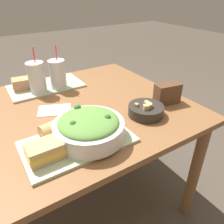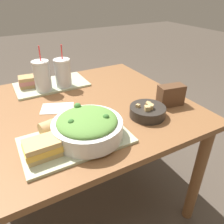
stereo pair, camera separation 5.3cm
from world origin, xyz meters
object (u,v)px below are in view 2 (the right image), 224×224
Objects in this scene: sandwich_far at (29,81)px; chip_bag at (171,95)px; sandwich_near at (42,148)px; baguette_near at (57,125)px; salad_bowl at (87,126)px; drink_cup_red at (63,74)px; drink_cup_dark at (42,77)px; napkin_folded at (57,108)px; soup_bowl at (147,111)px.

sandwich_far is 0.87× the size of chip_bag.
chip_bag is at bearing 6.80° from sandwich_near.
sandwich_far is at bearing -9.97° from baguette_near.
baguette_near is 0.59m from chip_bag.
drink_cup_red is at bearing 81.87° from salad_bowl.
drink_cup_red is (0.12, 0.00, -0.00)m from drink_cup_dark.
sandwich_far is (-0.01, 0.54, 0.00)m from baguette_near.
sandwich_far is at bearing 124.01° from drink_cup_dark.
drink_cup_red is 1.75× the size of chip_bag.
drink_cup_red reaches higher than baguette_near.
chip_bag is (0.53, -0.48, -0.04)m from drink_cup_dark.
salad_bowl is at bearing -98.13° from drink_cup_red.
baguette_near is at bearing 137.12° from salad_bowl.
drink_cup_dark is 0.72m from chip_bag.
sandwich_far is 0.65× the size of napkin_folded.
chip_bag is (0.60, -0.57, 0.01)m from sandwich_far.
sandwich_near is 0.52× the size of drink_cup_red.
salad_bowl reaches higher than soup_bowl.
chip_bag is 0.74× the size of napkin_folded.
soup_bowl is 1.37× the size of sandwich_far.
sandwich_far reaches higher than soup_bowl.
drink_cup_dark reaches higher than drink_cup_red.
salad_bowl is 2.20× the size of sandwich_near.
baguette_near is 0.45m from drink_cup_dark.
soup_bowl is (0.32, 0.02, -0.03)m from salad_bowl.
napkin_folded is at bearing 97.16° from salad_bowl.
chip_bag reaches higher than baguette_near.
soup_bowl is at bearing -49.10° from sandwich_far.
napkin_folded is (-0.36, 0.28, -0.03)m from soup_bowl.
napkin_folded is (0.15, 0.33, -0.04)m from sandwich_near.
soup_bowl is at bearing -110.17° from baguette_near.
drink_cup_dark is (-0.36, 0.51, 0.07)m from soup_bowl.
drink_cup_dark is 0.12m from drink_cup_red.
salad_bowl is 0.54m from drink_cup_red.
sandwich_far is at bearing 82.46° from sandwich_near.
napkin_folded is (-0.04, 0.31, -0.06)m from salad_bowl.
drink_cup_dark is at bearing -50.15° from sandwich_far.
napkin_folded is at bearing -116.43° from drink_cup_red.
sandwich_far is 0.21m from drink_cup_red.
sandwich_near is at bearing -171.37° from salad_bowl.
soup_bowl is 1.33× the size of sandwich_near.
drink_cup_dark is at bearing 125.25° from soup_bowl.
soup_bowl is 1.20× the size of chip_bag.
sandwich_near is 1.03× the size of sandwich_far.
drink_cup_red is (0.18, 0.44, 0.05)m from baguette_near.
napkin_folded is at bearing 65.18° from sandwich_near.
salad_bowl is 1.66× the size of soup_bowl.
sandwich_far is 0.83m from chip_bag.
salad_bowl is 1.48× the size of napkin_folded.
drink_cup_red is at bearing 63.57° from napkin_folded.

